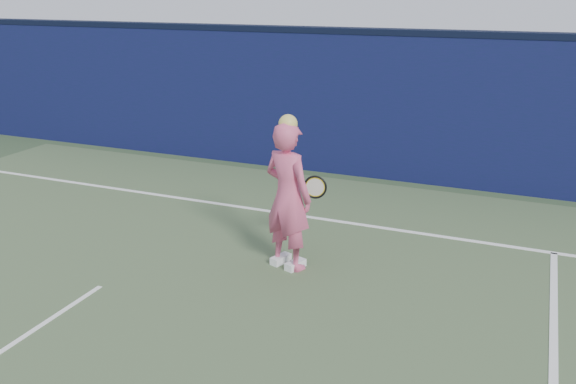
% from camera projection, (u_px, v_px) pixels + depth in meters
% --- Properties ---
extents(ground, '(80.00, 80.00, 0.00)m').
position_uv_depth(ground, '(35.00, 330.00, 6.10)').
color(ground, '#30462B').
rests_on(ground, ground).
extents(backstop_wall, '(24.00, 0.40, 2.50)m').
position_uv_depth(backstop_wall, '(286.00, 101.00, 11.39)').
color(backstop_wall, '#0C1537').
rests_on(backstop_wall, ground).
extents(wall_cap, '(24.00, 0.42, 0.10)m').
position_uv_depth(wall_cap, '(286.00, 29.00, 10.97)').
color(wall_cap, black).
rests_on(wall_cap, backstop_wall).
extents(player, '(0.77, 0.63, 1.89)m').
position_uv_depth(player, '(288.00, 196.00, 7.22)').
color(player, '#D6537B').
rests_on(player, ground).
extents(racket, '(0.56, 0.12, 0.30)m').
position_uv_depth(racket, '(313.00, 187.00, 7.56)').
color(racket, black).
rests_on(racket, ground).
extents(court_lines, '(11.00, 12.04, 0.01)m').
position_uv_depth(court_lines, '(9.00, 346.00, 5.80)').
color(court_lines, white).
rests_on(court_lines, court_surface).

